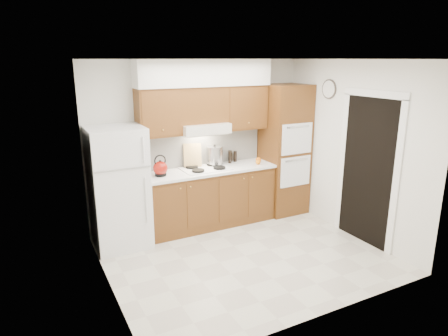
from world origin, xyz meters
The scene contains 26 objects.
floor centered at (0.00, 0.00, 0.00)m, with size 3.60×3.60×0.00m, color beige.
ceiling centered at (0.00, 0.00, 2.60)m, with size 3.60×3.60×0.00m, color white.
wall_back centered at (0.00, 1.50, 1.30)m, with size 3.60×0.02×2.60m, color silver.
wall_left centered at (-1.80, 0.00, 1.30)m, with size 0.02×3.00×2.60m, color silver.
wall_right centered at (1.80, 0.00, 1.30)m, with size 0.02×3.00×2.60m, color silver.
fridge centered at (-1.41, 1.14, 0.86)m, with size 0.75×0.72×1.72m, color white.
base_cabinets centered at (0.02, 1.20, 0.45)m, with size 2.11×0.60×0.90m, color brown.
countertop centered at (0.03, 1.19, 0.92)m, with size 2.13×0.62×0.04m, color white.
backsplash centered at (0.02, 1.49, 1.22)m, with size 2.11×0.03×0.56m, color white.
oven_cabinet centered at (1.44, 1.18, 1.10)m, with size 0.70×0.65×2.20m, color brown.
upper_cab_left centered at (-0.71, 1.33, 1.85)m, with size 0.63×0.33×0.70m, color brown.
upper_cab_right centered at (0.72, 1.33, 1.85)m, with size 0.73×0.33×0.70m, color brown.
range_hood centered at (-0.02, 1.27, 1.57)m, with size 0.75×0.45×0.15m, color silver.
upper_cab_over_hood centered at (-0.02, 1.33, 1.92)m, with size 0.75×0.33×0.55m, color brown.
soffit centered at (0.03, 1.32, 2.40)m, with size 2.13×0.36×0.40m, color silver.
cooktop centered at (-0.02, 1.21, 0.95)m, with size 0.74×0.50×0.01m, color white.
doorway centered at (1.79, -0.35, 1.05)m, with size 0.02×0.90×2.10m, color black.
wall_clock centered at (1.79, 0.55, 2.15)m, with size 0.30×0.30×0.02m, color #3F3833.
kettle centered at (-0.77, 1.16, 1.06)m, with size 0.21×0.21×0.21m, color maroon.
cutting_board centered at (-0.17, 1.38, 1.14)m, with size 0.28×0.02×0.37m, color tan.
stock_pot centered at (0.20, 1.34, 1.11)m, with size 0.26×0.26×0.28m, color #A9AAAE.
condiment_a centered at (0.49, 1.36, 1.04)m, with size 0.06×0.06×0.21m, color black.
condiment_b centered at (0.61, 1.41, 1.03)m, with size 0.06×0.06×0.18m, color black.
condiment_c centered at (0.54, 1.43, 1.02)m, with size 0.05×0.05×0.15m, color black.
orange_near centered at (0.85, 1.06, 0.98)m, with size 0.08×0.08×0.08m, color #FF980D.
orange_far centered at (0.92, 1.18, 0.98)m, with size 0.09×0.09×0.09m, color #D54C0B.
Camera 1 is at (-2.54, -4.25, 2.61)m, focal length 32.00 mm.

